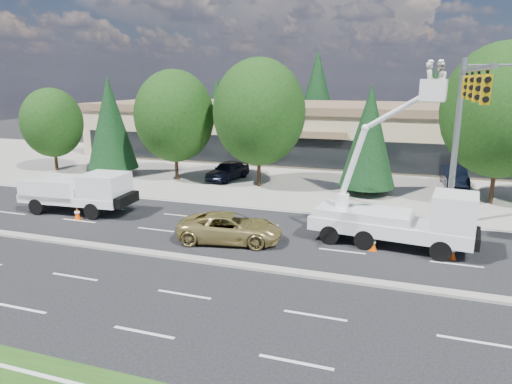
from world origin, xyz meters
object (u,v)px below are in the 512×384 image
(signal_mast, at_px, (463,118))
(bucket_truck, at_px, (403,211))
(utility_pickup, at_px, (83,196))
(minivan, at_px, (230,228))

(signal_mast, distance_m, bucket_truck, 5.44)
(utility_pickup, relative_size, minivan, 1.29)
(utility_pickup, xyz_separation_m, minivan, (10.36, -1.92, -0.31))
(signal_mast, xyz_separation_m, minivan, (-10.54, -4.24, -5.34))
(utility_pickup, height_order, minivan, utility_pickup)
(signal_mast, bearing_deg, bucket_truck, -135.82)
(bucket_truck, height_order, minivan, bucket_truck)
(signal_mast, height_order, minivan, signal_mast)
(bucket_truck, bearing_deg, utility_pickup, -173.21)
(signal_mast, xyz_separation_m, bucket_truck, (-2.44, -2.38, -4.23))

